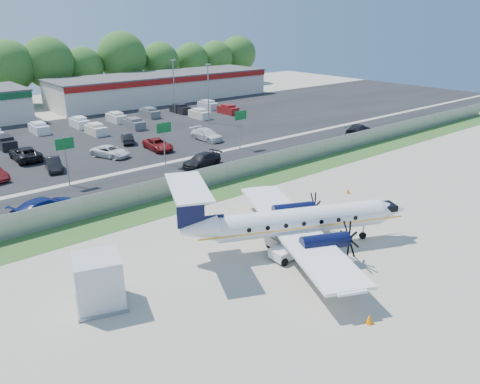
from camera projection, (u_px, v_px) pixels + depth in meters
ground at (291, 243)px, 34.70m from camera, size 170.00×170.00×0.00m
grass_verge at (199, 198)px, 43.37m from camera, size 170.00×4.00×0.02m
access_road at (160, 179)px, 48.43m from camera, size 170.00×8.00×0.02m
parking_lot at (81, 140)px, 63.61m from camera, size 170.00×32.00×0.02m
perimeter_fence at (187, 182)px, 44.47m from camera, size 120.00×0.06×1.99m
building_east at (163, 87)px, 94.07m from camera, size 44.40×12.40×5.24m
sign_left at (65, 151)px, 45.23m from camera, size 1.80×0.26×5.00m
sign_mid at (164, 134)px, 51.78m from camera, size 1.80×0.26×5.00m
sign_right at (240, 121)px, 58.33m from camera, size 1.80×0.26×5.00m
light_pole_ne at (208, 90)px, 72.25m from camera, size 0.90×0.35×9.09m
light_pole_se at (174, 83)px, 79.48m from camera, size 0.90×0.35×9.09m
tree_line at (11, 106)px, 88.19m from camera, size 112.00×6.00×14.00m
aircraft at (296, 221)px, 33.25m from camera, size 17.52×17.00×5.46m
pushback_tug at (288, 250)px, 32.34m from camera, size 2.33×1.72×1.23m
baggage_cart_near at (282, 242)px, 33.66m from camera, size 2.20×1.40×1.13m
baggage_cart_far at (280, 240)px, 34.10m from camera, size 2.00×1.24×1.04m
service_container at (99, 283)px, 26.73m from camera, size 3.49×3.49×3.09m
cone_nose at (348, 191)px, 44.41m from camera, size 0.36×0.36×0.51m
cone_port_wing at (369, 319)px, 25.49m from camera, size 0.41×0.41×0.58m
cone_starboard_wing at (183, 200)px, 42.29m from camera, size 0.34×0.34×0.48m
road_car_west at (46, 216)px, 39.37m from camera, size 6.03×3.76×1.63m
road_car_mid at (202, 166)px, 52.51m from camera, size 5.33×2.97×1.46m
road_car_east at (358, 135)px, 66.44m from camera, size 5.96×3.78×1.61m
parked_car_b at (54, 170)px, 51.20m from camera, size 2.30×4.54×1.43m
parked_car_c at (111, 157)px, 56.06m from camera, size 4.03×5.39×1.36m
parked_car_d at (158, 150)px, 59.08m from camera, size 2.64×5.19×1.40m
parked_car_e at (207, 140)px, 63.78m from camera, size 2.41×5.44×1.55m
parked_car_f at (26, 160)px, 54.82m from camera, size 2.74×5.80×1.60m
parked_car_g at (128, 143)px, 62.23m from camera, size 2.69×4.23×1.32m
far_parking_rows at (68, 134)px, 67.23m from camera, size 56.00×10.00×1.60m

